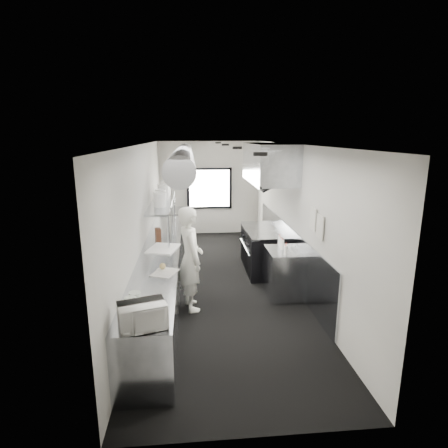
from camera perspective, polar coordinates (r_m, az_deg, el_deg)
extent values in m
cube|color=black|center=(7.67, -0.57, -9.14)|extent=(3.00, 8.00, 0.01)
cube|color=silver|center=(7.07, -0.63, 12.27)|extent=(3.00, 8.00, 0.01)
cube|color=#B5B3AC|center=(11.17, -2.30, 5.56)|extent=(3.00, 0.02, 2.80)
cube|color=#B5B3AC|center=(3.48, 4.99, -13.29)|extent=(3.00, 0.02, 2.80)
cube|color=#B5B3AC|center=(7.28, -12.45, 0.86)|extent=(0.02, 8.00, 2.80)
cube|color=#B5B3AC|center=(7.51, 10.88, 1.33)|extent=(0.02, 8.00, 2.80)
cube|color=#949BA2|center=(8.00, 9.88, -4.16)|extent=(0.03, 5.50, 1.10)
cylinder|color=#97989F|center=(7.46, -6.34, 10.34)|extent=(0.40, 6.40, 0.40)
cube|color=white|center=(11.13, -2.29, 5.54)|extent=(1.20, 0.03, 1.10)
cube|color=black|center=(11.09, -2.32, 8.49)|extent=(1.36, 0.03, 0.08)
cube|color=black|center=(11.25, -2.26, 2.65)|extent=(1.36, 0.03, 0.08)
cube|color=black|center=(11.14, -5.60, 5.48)|extent=(0.08, 0.03, 1.25)
cube|color=black|center=(11.20, 0.99, 5.60)|extent=(0.08, 0.03, 1.25)
cube|color=#949BA2|center=(7.95, 6.99, 9.43)|extent=(0.80, 2.20, 0.80)
cube|color=#949BA2|center=(7.91, 4.20, 6.64)|extent=(0.05, 2.20, 0.05)
cube|color=black|center=(7.96, 6.36, 7.00)|extent=(0.50, 2.10, 0.28)
cube|color=#949BA2|center=(7.04, -9.69, -7.54)|extent=(0.70, 6.00, 0.90)
cube|color=#949BA2|center=(8.19, -9.59, 3.48)|extent=(0.45, 3.00, 0.04)
cylinder|color=#949BA2|center=(6.89, -8.64, -1.24)|extent=(0.04, 0.04, 0.66)
cylinder|color=#949BA2|center=(8.25, -8.12, 1.25)|extent=(0.04, 0.04, 0.66)
cylinder|color=#949BA2|center=(9.62, -7.74, 3.04)|extent=(0.04, 0.04, 0.66)
cube|color=black|center=(8.31, 6.27, -4.10)|extent=(0.85, 1.60, 0.90)
cube|color=#949BA2|center=(8.18, 6.35, -0.96)|extent=(0.85, 1.60, 0.04)
cube|color=#949BA2|center=(8.24, 3.47, -4.19)|extent=(0.03, 1.55, 0.80)
cylinder|color=#949BA2|center=(8.20, 3.27, -3.54)|extent=(0.03, 1.30, 0.03)
cube|color=#949BA2|center=(7.04, 9.34, -7.51)|extent=(0.65, 0.80, 0.90)
cube|color=#949BA2|center=(10.57, -8.25, -0.29)|extent=(0.70, 1.20, 0.90)
cube|color=beige|center=(6.34, 13.66, 0.78)|extent=(0.02, 0.28, 0.38)
cube|color=beige|center=(6.04, 14.70, -0.43)|extent=(0.02, 0.28, 0.38)
imported|color=white|center=(6.35, -5.24, -5.37)|extent=(0.58, 0.75, 1.82)
imported|color=white|center=(4.25, -12.57, -13.70)|extent=(0.56, 0.48, 0.28)
cylinder|color=beige|center=(4.80, -14.34, -11.64)|extent=(0.20, 0.20, 0.11)
cylinder|color=beige|center=(4.94, -13.69, -10.85)|extent=(0.20, 0.20, 0.11)
cube|color=silver|center=(5.79, -9.17, -7.46)|extent=(0.47, 0.51, 0.01)
cylinder|color=silver|center=(5.90, -9.50, -7.01)|extent=(0.24, 0.24, 0.02)
sphere|color=tan|center=(5.88, -9.52, -6.49)|extent=(0.10, 0.10, 0.10)
cube|color=white|center=(6.95, -9.45, -3.78)|extent=(0.65, 0.77, 0.02)
cube|color=#4F2B1C|center=(7.51, -10.21, -1.62)|extent=(0.15, 0.24, 0.24)
cylinder|color=silver|center=(7.47, -9.95, 3.77)|extent=(0.32, 0.32, 0.29)
cylinder|color=silver|center=(7.95, -9.84, 4.34)|extent=(0.28, 0.28, 0.28)
cylinder|color=silver|center=(8.25, -9.44, 4.91)|extent=(0.27, 0.27, 0.35)
cylinder|color=silver|center=(8.83, -9.14, 5.55)|extent=(0.26, 0.26, 0.37)
cylinder|color=white|center=(6.60, 9.53, -4.06)|extent=(0.06, 0.06, 0.17)
cylinder|color=white|center=(6.70, 9.61, -3.79)|extent=(0.07, 0.07, 0.17)
cylinder|color=white|center=(6.89, 9.03, -3.18)|extent=(0.07, 0.07, 0.19)
cylinder|color=white|center=(7.01, 8.81, -2.89)|extent=(0.08, 0.08, 0.19)
cylinder|color=white|center=(7.17, 8.62, -2.51)|extent=(0.07, 0.07, 0.19)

